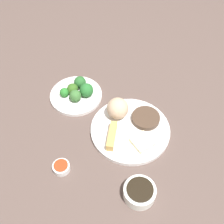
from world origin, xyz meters
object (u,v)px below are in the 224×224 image
soy_sauce_bowl (139,192)px  sauce_ramekin_sweet_and_sour (61,167)px  broccoli_plate (76,95)px  main_plate (129,130)px

soy_sauce_bowl → sauce_ramekin_sweet_and_sour: bearing=-26.9°
sauce_ramekin_sweet_and_sour → broccoli_plate: bearing=-101.1°
broccoli_plate → sauce_ramekin_sweet_and_sour: size_ratio=3.67×
main_plate → soy_sauce_bowl: (0.01, 0.24, 0.01)m
main_plate → broccoli_plate: bearing=-46.9°
main_plate → sauce_ramekin_sweet_and_sour: (0.24, 0.12, 0.00)m
soy_sauce_bowl → sauce_ramekin_sweet_and_sour: (0.23, -0.12, -0.01)m
broccoli_plate → sauce_ramekin_sweet_and_sour: sauce_ramekin_sweet_and_sour is taller
soy_sauce_bowl → sauce_ramekin_sweet_and_sour: 0.26m
broccoli_plate → main_plate: bearing=133.1°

